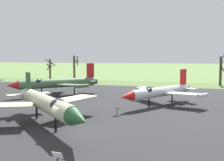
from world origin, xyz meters
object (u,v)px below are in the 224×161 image
Objects in this scene: jet_fighter_front_left at (57,83)px; info_placard_front_right at (117,110)px; jet_fighter_front_right at (160,92)px; jet_fighter_rear_center at (46,103)px; info_placard_rear_center at (58,159)px.

jet_fighter_front_left is 12.35× the size of info_placard_front_right.
jet_fighter_front_left is 17.25m from info_placard_front_right.
jet_fighter_rear_center reaches higher than jet_fighter_front_right.
jet_fighter_front_right is 0.94× the size of jet_fighter_rear_center.
jet_fighter_front_right is 10.92× the size of info_placard_rear_center.
info_placard_rear_center is at bearing -97.75° from jet_fighter_front_right.
info_placard_rear_center is (5.53, -7.78, -1.36)m from jet_fighter_rear_center.
jet_fighter_front_left is 11.02× the size of info_placard_rear_center.
jet_fighter_front_right is 20.96m from info_placard_rear_center.
jet_fighter_front_left reaches higher than info_placard_front_right.
jet_fighter_front_left is at bearing 167.29° from jet_fighter_front_right.
info_placard_front_right is (13.31, -10.88, -1.44)m from jet_fighter_front_left.
jet_fighter_front_left reaches higher than info_placard_rear_center.
jet_fighter_front_right reaches higher than info_placard_front_right.
info_placard_front_right is at bearing -116.88° from jet_fighter_front_right.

